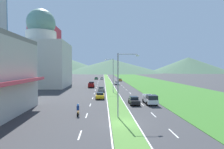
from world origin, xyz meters
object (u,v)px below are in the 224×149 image
car_0 (96,78)px  pickup_truck_1 (91,85)px  street_lamp_mid (112,73)px  car_1 (101,89)px  pickup_truck_0 (150,99)px  car_2 (117,83)px  motorcycle_rider (78,111)px  car_3 (100,95)px  car_5 (134,100)px  street_lamp_near (120,80)px  car_4 (120,80)px  car_7 (102,78)px

car_0 → pickup_truck_1: (-0.09, -47.17, 0.22)m
street_lamp_mid → car_1: (-3.29, 1.79, -4.87)m
car_0 → pickup_truck_0: 81.27m
car_2 → motorcycle_rider: bearing=-10.7°
car_0 → pickup_truck_0: pickup_truck_0 is taller
car_3 → car_5: bearing=-137.3°
street_lamp_near → street_lamp_mid: size_ratio=0.94×
car_5 → motorcycle_rider: bearing=-50.2°
street_lamp_near → car_1: 29.81m
pickup_truck_0 → pickup_truck_1: 35.68m
street_lamp_mid → car_0: street_lamp_mid is taller
car_3 → pickup_truck_0: pickup_truck_0 is taller
car_1 → car_0: bearing=3.5°
car_2 → pickup_truck_1: pickup_truck_1 is taller
car_0 → car_4: car_0 is taller
pickup_truck_0 → pickup_truck_1: (-13.68, 32.95, 0.00)m
street_lamp_near → car_5: (3.57, 9.48, -4.59)m
street_lamp_mid → car_4: 47.41m
car_0 → car_2: (10.21, -36.99, -0.04)m
car_4 → car_7: bearing=-148.9°
car_0 → motorcycle_rider: size_ratio=2.07×
street_lamp_mid → car_4: (6.60, 46.69, -4.91)m
car_5 → pickup_truck_1: bearing=-162.5°
car_0 → car_1: bearing=-176.5°
street_lamp_near → pickup_truck_0: street_lamp_near is taller
car_4 → car_5: (-3.24, -64.72, 0.06)m
street_lamp_mid → pickup_truck_1: 17.17m
car_2 → pickup_truck_0: (3.37, -43.14, 0.26)m
car_7 → car_1: bearing=-179.8°
pickup_truck_0 → car_2: bearing=-175.5°
car_5 → street_lamp_mid: bearing=-169.5°
car_1 → car_7: 61.66m
car_1 → car_4: car_1 is taller
motorcycle_rider → pickup_truck_0: bearing=-57.9°
car_0 → car_3: 72.87m
street_lamp_near → car_5: bearing=69.3°
pickup_truck_0 → car_7: bearing=-172.9°
street_lamp_near → car_0: (-6.76, 89.62, -4.62)m
street_lamp_near → car_3: street_lamp_near is taller
motorcycle_rider → car_7: bearing=-1.9°
pickup_truck_1 → car_5: bearing=-162.5°
car_5 → pickup_truck_1: size_ratio=0.77×
pickup_truck_0 → street_lamp_near: bearing=-35.7°
car_3 → motorcycle_rider: 15.85m
car_2 → car_4: bearing=171.1°
car_4 → car_5: bearing=-2.9°
street_lamp_mid → car_3: size_ratio=2.18×
car_3 → pickup_truck_1: size_ratio=0.84×
street_lamp_mid → car_5: (3.36, -18.03, -4.85)m
car_2 → motorcycle_rider: 52.26m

